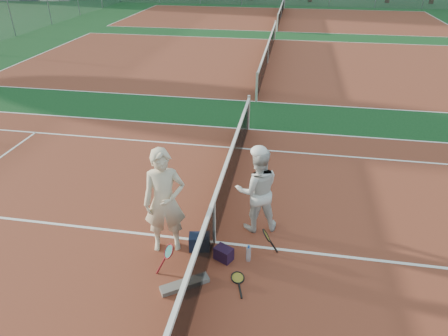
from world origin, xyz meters
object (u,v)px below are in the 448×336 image
object	(u,v)px
sports_bag_purple	(224,254)
water_bottle	(248,254)
player_b	(257,190)
racket_red	(169,258)
racket_spare	(238,278)
racket_black_held	(266,242)
player_a	(165,202)
net_main	(214,221)
sports_bag_navy	(199,242)

from	to	relation	value
sports_bag_purple	water_bottle	world-z (taller)	water_bottle
player_b	racket_red	bearing A→B (deg)	31.39
racket_spare	water_bottle	size ratio (longest dim) A/B	2.00
player_b	racket_spare	size ratio (longest dim) A/B	2.95
racket_black_held	player_b	bearing A→B (deg)	-85.20
player_b	water_bottle	distance (m)	1.26
player_a	sports_bag_purple	world-z (taller)	player_a
racket_red	net_main	bearing A→B (deg)	14.21
racket_black_held	water_bottle	distance (m)	0.40
player_a	racket_red	xyz separation A→B (m)	(0.20, -0.57, -0.77)
sports_bag_navy	water_bottle	size ratio (longest dim) A/B	1.28
player_b	sports_bag_navy	size ratio (longest dim) A/B	4.60
net_main	player_b	size ratio (longest dim) A/B	6.20
racket_red	racket_black_held	world-z (taller)	racket_black_held
racket_spare	sports_bag_purple	bearing A→B (deg)	20.18
player_a	racket_red	bearing A→B (deg)	-86.76
racket_spare	water_bottle	distance (m)	0.51
player_a	player_b	size ratio (longest dim) A/B	1.17
racket_black_held	sports_bag_purple	distance (m)	0.81
sports_bag_navy	sports_bag_purple	bearing A→B (deg)	-23.56
sports_bag_navy	racket_red	bearing A→B (deg)	-122.22
racket_red	sports_bag_navy	bearing A→B (deg)	19.06
player_b	racket_spare	xyz separation A→B (m)	(-0.16, -1.49, -0.87)
racket_black_held	racket_spare	world-z (taller)	racket_black_held
player_a	racket_spare	world-z (taller)	player_a
net_main	racket_black_held	xyz separation A→B (m)	(1.00, -0.15, -0.24)
net_main	player_b	distance (m)	1.03
racket_red	sports_bag_navy	xyz separation A→B (m)	(0.40, 0.63, -0.11)
racket_black_held	sports_bag_navy	distance (m)	1.25
player_b	racket_red	distance (m)	2.11
water_bottle	racket_red	bearing A→B (deg)	-161.53
sports_bag_purple	net_main	bearing A→B (deg)	120.55
sports_bag_purple	water_bottle	xyz separation A→B (m)	(0.45, 0.04, 0.02)
racket_spare	player_b	bearing A→B (deg)	-22.28
player_a	sports_bag_purple	xyz separation A→B (m)	(1.10, -0.17, -0.91)
racket_spare	water_bottle	xyz separation A→B (m)	(0.13, 0.48, 0.14)
sports_bag_navy	racket_black_held	bearing A→B (deg)	3.43
player_a	sports_bag_purple	bearing A→B (deg)	-24.95
racket_black_held	racket_spare	distance (m)	0.88
net_main	racket_spare	xyz separation A→B (m)	(0.58, -0.87, -0.49)
player_b	water_bottle	bearing A→B (deg)	72.88
net_main	player_a	bearing A→B (deg)	-162.07
racket_spare	player_a	bearing A→B (deg)	50.91
player_b	racket_spare	bearing A→B (deg)	68.52
sports_bag_navy	player_b	bearing A→B (deg)	40.62
net_main	racket_red	size ratio (longest dim) A/B	21.11
player_a	sports_bag_navy	distance (m)	1.07
racket_spare	sports_bag_purple	world-z (taller)	sports_bag_purple
net_main	racket_red	xyz separation A→B (m)	(-0.64, -0.85, -0.25)
player_a	water_bottle	size ratio (longest dim) A/B	6.90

